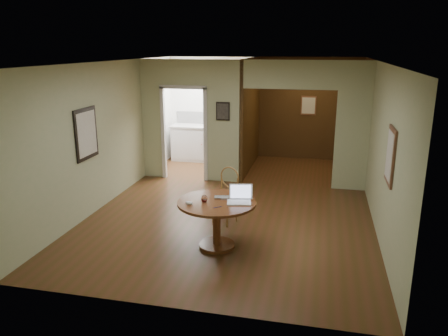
% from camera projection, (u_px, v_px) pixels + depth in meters
% --- Properties ---
extents(floor, '(5.00, 5.00, 0.00)m').
position_uv_depth(floor, '(225.00, 226.00, 7.48)').
color(floor, '#482F14').
rests_on(floor, ground).
extents(room_shell, '(5.20, 7.50, 5.00)m').
position_uv_depth(room_shell, '(234.00, 121.00, 10.14)').
color(room_shell, silver).
rests_on(room_shell, ground).
extents(dining_table, '(1.18, 1.18, 0.74)m').
position_uv_depth(dining_table, '(217.00, 213.00, 6.57)').
color(dining_table, brown).
rests_on(dining_table, ground).
extents(chair, '(0.53, 0.53, 0.98)m').
position_uv_depth(chair, '(227.00, 192.00, 7.53)').
color(chair, olive).
rests_on(chair, ground).
extents(open_laptop, '(0.39, 0.37, 0.25)m').
position_uv_depth(open_laptop, '(240.00, 197.00, 6.49)').
color(open_laptop, white).
rests_on(open_laptop, dining_table).
extents(closed_laptop, '(0.35, 0.26, 0.02)m').
position_uv_depth(closed_laptop, '(225.00, 198.00, 6.61)').
color(closed_laptop, silver).
rests_on(closed_laptop, dining_table).
extents(mouse, '(0.13, 0.09, 0.05)m').
position_uv_depth(mouse, '(189.00, 203.00, 6.38)').
color(mouse, white).
rests_on(mouse, dining_table).
extents(wine_glass, '(0.10, 0.10, 0.11)m').
position_uv_depth(wine_glass, '(204.00, 199.00, 6.48)').
color(wine_glass, white).
rests_on(wine_glass, dining_table).
extents(pen, '(0.10, 0.08, 0.01)m').
position_uv_depth(pen, '(217.00, 207.00, 6.27)').
color(pen, '#0C1254').
rests_on(pen, dining_table).
extents(kitchen_cabinet, '(2.06, 0.60, 0.94)m').
position_uv_depth(kitchen_cabinet, '(210.00, 143.00, 11.58)').
color(kitchen_cabinet, silver).
rests_on(kitchen_cabinet, ground).
extents(grocery_bag, '(0.34, 0.32, 0.27)m').
position_uv_depth(grocery_bag, '(230.00, 122.00, 11.30)').
color(grocery_bag, beige).
rests_on(grocery_bag, kitchen_cabinet).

